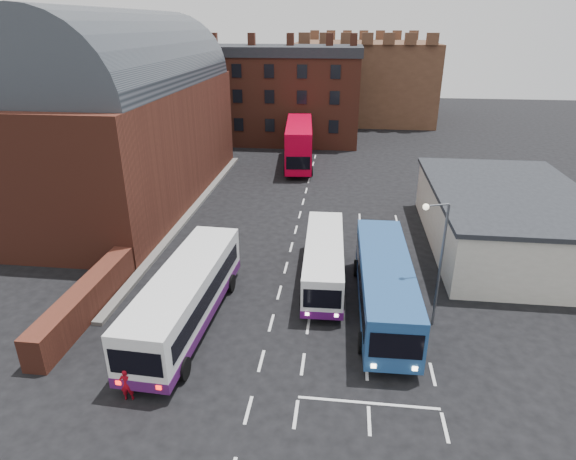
# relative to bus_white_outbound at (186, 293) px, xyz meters

# --- Properties ---
(ground) EXTENTS (180.00, 180.00, 0.00)m
(ground) POSITION_rel_bus_white_outbound_xyz_m (4.39, -1.79, -1.88)
(ground) COLOR black
(railway_station) EXTENTS (12.00, 28.00, 16.00)m
(railway_station) POSITION_rel_bus_white_outbound_xyz_m (-11.11, 19.21, 5.75)
(railway_station) COLOR #602B1E
(railway_station) RESTS_ON ground
(forecourt_wall) EXTENTS (1.20, 10.00, 1.80)m
(forecourt_wall) POSITION_rel_bus_white_outbound_xyz_m (-5.81, 0.21, -0.98)
(forecourt_wall) COLOR #602B1E
(forecourt_wall) RESTS_ON ground
(cream_building) EXTENTS (10.40, 16.40, 4.25)m
(cream_building) POSITION_rel_bus_white_outbound_xyz_m (19.39, 12.21, 0.27)
(cream_building) COLOR beige
(cream_building) RESTS_ON ground
(brick_terrace) EXTENTS (22.00, 10.00, 11.00)m
(brick_terrace) POSITION_rel_bus_white_outbound_xyz_m (-1.61, 44.21, 3.62)
(brick_terrace) COLOR brown
(brick_terrace) RESTS_ON ground
(castle_keep) EXTENTS (22.00, 22.00, 12.00)m
(castle_keep) POSITION_rel_bus_white_outbound_xyz_m (10.39, 64.21, 4.12)
(castle_keep) COLOR brown
(castle_keep) RESTS_ON ground
(bus_white_outbound) EXTENTS (3.34, 11.78, 3.19)m
(bus_white_outbound) POSITION_rel_bus_white_outbound_xyz_m (0.00, 0.00, 0.00)
(bus_white_outbound) COLOR white
(bus_white_outbound) RESTS_ON ground
(bus_white_inbound) EXTENTS (2.74, 9.99, 2.71)m
(bus_white_inbound) POSITION_rel_bus_white_outbound_xyz_m (6.94, 5.55, -0.28)
(bus_white_inbound) COLOR white
(bus_white_inbound) RESTS_ON ground
(bus_blue) EXTENTS (3.12, 11.69, 3.18)m
(bus_blue) POSITION_rel_bus_white_outbound_xyz_m (10.39, 2.42, -0.01)
(bus_blue) COLOR navy
(bus_blue) RESTS_ON ground
(bus_red_double) EXTENTS (3.80, 12.20, 4.80)m
(bus_red_double) POSITION_rel_bus_white_outbound_xyz_m (2.83, 31.61, 0.67)
(bus_red_double) COLOR red
(bus_red_double) RESTS_ON ground
(street_lamp) EXTENTS (1.36, 0.62, 6.99)m
(street_lamp) POSITION_rel_bus_white_outbound_xyz_m (12.77, 1.42, 2.33)
(street_lamp) COLOR #515358
(street_lamp) RESTS_ON ground
(pedestrian_red) EXTENTS (0.66, 0.51, 1.61)m
(pedestrian_red) POSITION_rel_bus_white_outbound_xyz_m (-0.83, -5.75, -1.08)
(pedestrian_red) COLOR maroon
(pedestrian_red) RESTS_ON ground
(pedestrian_beige) EXTENTS (0.82, 0.65, 1.63)m
(pedestrian_beige) POSITION_rel_bus_white_outbound_xyz_m (-0.75, -3.93, -1.07)
(pedestrian_beige) COLOR tan
(pedestrian_beige) RESTS_ON ground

